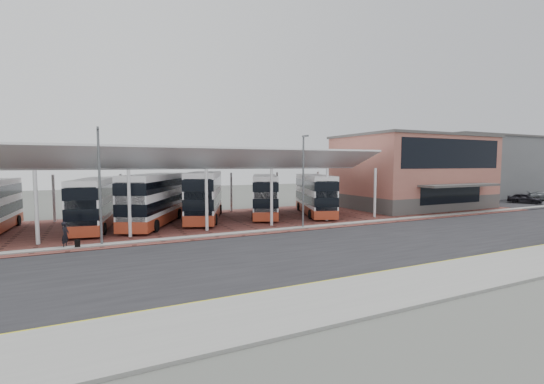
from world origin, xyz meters
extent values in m
plane|color=#4E514B|center=(0.00, 0.00, 0.00)|extent=(140.00, 140.00, 0.00)
cube|color=black|center=(0.00, -1.00, 0.01)|extent=(120.00, 14.00, 0.02)
cube|color=brown|center=(2.00, 13.00, 0.03)|extent=(72.00, 16.00, 0.06)
cube|color=gray|center=(0.00, -9.00, 0.07)|extent=(120.00, 4.00, 0.14)
cube|color=gray|center=(0.00, 6.20, 0.07)|extent=(120.00, 0.80, 0.14)
cube|color=black|center=(44.00, 10.00, 0.04)|extent=(22.00, 10.00, 0.08)
cube|color=#D0CE14|center=(0.00, -7.00, 0.03)|extent=(120.00, 0.12, 0.01)
cube|color=#D0CE14|center=(0.00, -6.70, 0.03)|extent=(120.00, 0.12, 0.01)
cylinder|color=white|center=(-18.00, 8.50, 2.60)|extent=(0.26, 0.26, 5.20)
cylinder|color=white|center=(-18.00, 19.50, 2.30)|extent=(0.26, 0.26, 4.60)
cylinder|color=white|center=(-12.00, 8.50, 2.60)|extent=(0.26, 0.26, 5.20)
cylinder|color=white|center=(-12.00, 19.50, 2.30)|extent=(0.26, 0.26, 4.60)
cylinder|color=white|center=(-6.00, 8.50, 2.60)|extent=(0.26, 0.26, 5.20)
cylinder|color=white|center=(-6.00, 19.50, 2.30)|extent=(0.26, 0.26, 4.60)
cylinder|color=white|center=(0.00, 8.50, 2.60)|extent=(0.26, 0.26, 5.20)
cylinder|color=white|center=(0.00, 19.50, 2.30)|extent=(0.26, 0.26, 4.60)
cylinder|color=white|center=(6.00, 8.50, 2.60)|extent=(0.26, 0.26, 5.20)
cylinder|color=white|center=(6.00, 19.50, 2.30)|extent=(0.26, 0.26, 4.60)
cylinder|color=white|center=(12.00, 8.50, 2.60)|extent=(0.26, 0.26, 5.20)
cylinder|color=white|center=(12.00, 19.50, 2.30)|extent=(0.26, 0.26, 4.60)
cube|color=silver|center=(-6.00, 10.70, 6.10)|extent=(37.00, 4.95, 1.95)
cube|color=silver|center=(-6.00, 16.30, 5.90)|extent=(37.00, 7.12, 1.43)
cube|color=#504D4B|center=(23.00, 14.00, 0.90)|extent=(18.00, 12.00, 1.80)
cube|color=#B2695A|center=(23.00, 14.00, 5.40)|extent=(18.00, 12.00, 7.20)
cube|color=black|center=(23.00, 8.10, 6.80)|extent=(16.00, 0.25, 3.40)
cube|color=black|center=(23.00, 8.10, 2.10)|extent=(10.00, 0.25, 2.20)
cube|color=#504D4B|center=(23.00, 7.00, 3.20)|extent=(11.00, 2.40, 0.25)
cube|color=#504D4B|center=(23.00, 14.00, 9.10)|extent=(18.40, 12.40, 0.30)
cube|color=#5C5D60|center=(48.00, 24.00, 5.00)|extent=(30.00, 20.00, 10.00)
cube|color=#504D4B|center=(48.00, 24.00, 10.10)|extent=(30.50, 20.50, 0.30)
cylinder|color=slate|center=(-14.00, 6.30, 4.00)|extent=(0.16, 0.16, 8.00)
cube|color=slate|center=(-14.00, 6.00, 8.00)|extent=(0.15, 0.90, 0.15)
cylinder|color=slate|center=(2.00, 6.30, 4.00)|extent=(0.16, 0.16, 8.00)
cube|color=slate|center=(2.00, 6.00, 8.00)|extent=(0.15, 0.90, 0.15)
cylinder|color=black|center=(-20.74, 18.27, 0.53)|extent=(0.31, 0.96, 0.94)
cube|color=white|center=(-14.39, 13.72, 2.33)|extent=(4.15, 10.68, 4.07)
cube|color=#A63A20|center=(-14.39, 13.72, 0.68)|extent=(4.19, 10.72, 0.85)
cube|color=black|center=(-14.39, 13.72, 1.91)|extent=(4.19, 10.72, 0.90)
cube|color=black|center=(-14.39, 13.72, 3.42)|extent=(4.19, 10.72, 0.90)
cube|color=black|center=(-15.29, 8.63, 2.24)|extent=(2.12, 0.46, 3.41)
cylinder|color=black|center=(-16.14, 10.64, 0.53)|extent=(0.43, 0.98, 0.95)
cylinder|color=black|center=(-13.81, 10.23, 0.53)|extent=(0.43, 0.98, 0.95)
cylinder|color=black|center=(-14.98, 17.21, 0.53)|extent=(0.43, 0.98, 0.95)
cylinder|color=black|center=(-12.64, 16.80, 0.53)|extent=(0.43, 0.98, 0.95)
cube|color=white|center=(-9.50, 13.53, 2.51)|extent=(7.23, 11.21, 4.39)
cube|color=#A63A20|center=(-9.50, 13.53, 0.72)|extent=(7.28, 11.26, 0.92)
cube|color=black|center=(-9.50, 13.53, 2.05)|extent=(7.28, 11.26, 0.97)
cube|color=black|center=(-9.50, 13.53, 3.68)|extent=(7.28, 11.26, 0.97)
cube|color=black|center=(-11.95, 8.53, 2.41)|extent=(2.11, 1.10, 3.67)
cylinder|color=black|center=(-12.23, 10.86, 0.57)|extent=(0.71, 1.04, 1.02)
cylinder|color=black|center=(-9.94, 9.74, 0.57)|extent=(0.71, 1.04, 1.02)
cylinder|color=black|center=(-9.07, 17.32, 0.57)|extent=(0.71, 1.04, 1.02)
cylinder|color=black|center=(-6.78, 16.19, 0.57)|extent=(0.71, 1.04, 1.02)
cube|color=white|center=(-4.47, 14.73, 2.58)|extent=(6.55, 11.72, 4.51)
cube|color=#A63A20|center=(-4.47, 14.73, 0.74)|extent=(6.61, 11.78, 0.94)
cube|color=black|center=(-4.47, 14.73, 2.11)|extent=(6.61, 11.78, 1.00)
cube|color=black|center=(-4.47, 14.73, 3.79)|extent=(6.61, 11.78, 1.00)
cube|color=black|center=(-6.50, 9.38, 2.47)|extent=(2.24, 0.94, 3.78)
cylinder|color=black|center=(-7.01, 11.74, 0.58)|extent=(0.65, 1.09, 1.05)
cylinder|color=black|center=(-4.55, 10.81, 0.58)|extent=(0.65, 1.09, 1.05)
cylinder|color=black|center=(-4.38, 18.64, 0.58)|extent=(0.65, 1.09, 1.05)
cylinder|color=black|center=(-1.93, 17.71, 0.58)|extent=(0.65, 1.09, 1.05)
cube|color=white|center=(2.01, 14.42, 2.36)|extent=(6.40, 10.64, 4.13)
cube|color=#A63A20|center=(2.01, 14.42, 0.68)|extent=(6.45, 10.69, 0.86)
cube|color=black|center=(2.01, 14.42, 1.93)|extent=(6.45, 10.69, 0.91)
cube|color=black|center=(2.01, 14.42, 3.47)|extent=(6.45, 10.69, 0.91)
cube|color=black|center=(-0.07, 9.63, 2.27)|extent=(2.02, 0.95, 3.45)
cylinder|color=black|center=(-0.44, 11.80, 0.54)|extent=(0.63, 0.99, 0.96)
cylinder|color=black|center=(1.76, 10.85, 0.54)|extent=(0.63, 0.99, 0.96)
cylinder|color=black|center=(2.26, 18.00, 0.54)|extent=(0.63, 0.99, 0.96)
cylinder|color=black|center=(4.46, 17.04, 0.54)|extent=(0.63, 0.99, 0.96)
cube|color=white|center=(7.42, 12.97, 2.36)|extent=(5.82, 10.72, 4.12)
cube|color=#A63A20|center=(7.42, 12.97, 0.68)|extent=(5.86, 10.77, 0.86)
cube|color=black|center=(7.42, 12.97, 1.93)|extent=(5.86, 10.77, 0.91)
cube|color=black|center=(7.42, 12.97, 3.46)|extent=(5.86, 10.77, 0.91)
cube|color=black|center=(5.65, 8.06, 2.26)|extent=(2.06, 0.82, 3.45)
cylinder|color=black|center=(5.15, 10.20, 0.54)|extent=(0.58, 0.99, 0.96)
cylinder|color=black|center=(7.41, 9.39, 0.54)|extent=(0.58, 0.99, 0.96)
cylinder|color=black|center=(7.43, 16.55, 0.54)|extent=(0.58, 0.99, 0.96)
cylinder|color=black|center=(9.69, 15.74, 0.54)|extent=(0.58, 0.99, 0.96)
imported|color=black|center=(-16.18, 6.50, 0.92)|extent=(0.61, 0.74, 1.73)
cube|color=black|center=(-15.47, 6.00, 0.34)|extent=(0.33, 0.24, 0.57)
imported|color=black|center=(40.04, 9.54, 0.79)|extent=(3.27, 4.46, 1.41)
camera|label=1|loc=(-14.08, -20.97, 5.63)|focal=24.00mm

